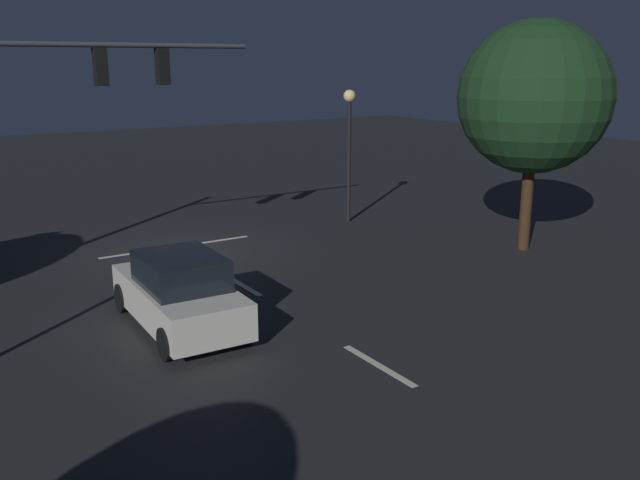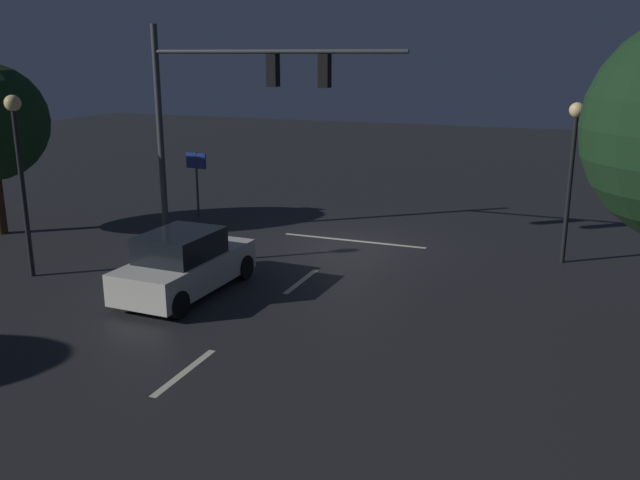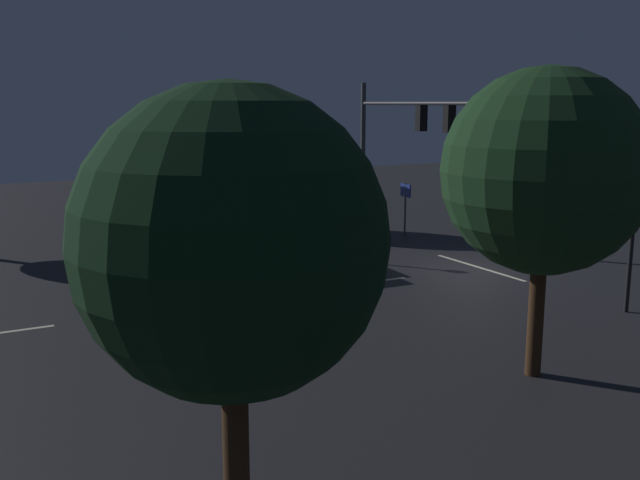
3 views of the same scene
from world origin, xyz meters
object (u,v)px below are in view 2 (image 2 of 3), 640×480
at_px(street_lamp_left_kerb, 573,151).
at_px(route_sign, 196,170).
at_px(traffic_signal_assembly, 230,95).
at_px(street_lamp_right_kerb, 18,152).
at_px(car_approaching, 185,264).

distance_m(street_lamp_left_kerb, route_sign, 13.64).
relative_size(street_lamp_left_kerb, route_sign, 1.90).
xyz_separation_m(traffic_signal_assembly, street_lamp_right_kerb, (3.43, 5.70, -1.29)).
distance_m(traffic_signal_assembly, street_lamp_left_kerb, 10.75).
relative_size(car_approaching, route_sign, 1.75).
relative_size(street_lamp_right_kerb, route_sign, 2.01).
bearing_deg(street_lamp_right_kerb, traffic_signal_assembly, -121.04).
bearing_deg(route_sign, street_lamp_left_kerb, 174.58).
bearing_deg(car_approaching, street_lamp_right_kerb, 4.20).
bearing_deg(street_lamp_right_kerb, car_approaching, -175.80).
distance_m(car_approaching, street_lamp_left_kerb, 11.54).
height_order(traffic_signal_assembly, street_lamp_right_kerb, traffic_signal_assembly).
bearing_deg(traffic_signal_assembly, street_lamp_right_kerb, 58.96).
bearing_deg(street_lamp_right_kerb, route_sign, -93.71).
xyz_separation_m(traffic_signal_assembly, car_approaching, (-1.42, 5.35, -4.04)).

